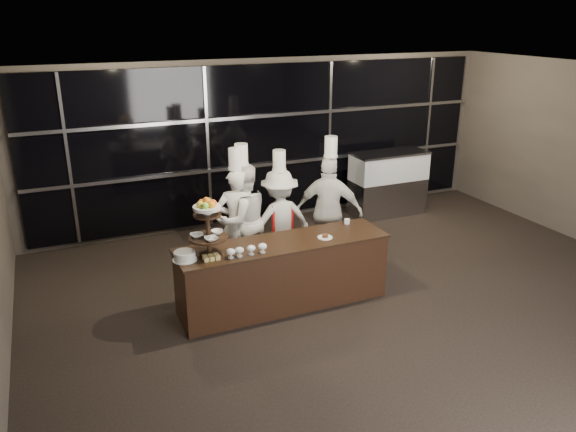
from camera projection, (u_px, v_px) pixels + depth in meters
name	position (u px, v px, depth m)	size (l,w,h in m)	color
room	(441.00, 233.00, 6.06)	(10.00, 10.00, 10.00)	black
window_wall	(271.00, 142.00, 10.31)	(8.60, 0.10, 2.80)	black
buffet_counter	(283.00, 273.00, 7.50)	(2.84, 0.74, 0.92)	black
display_stand	(208.00, 223.00, 6.82)	(0.48, 0.48, 0.74)	black
compotes	(246.00, 249.00, 6.90)	(0.53, 0.11, 0.12)	silver
layer_cake	(185.00, 256.00, 6.78)	(0.30, 0.30, 0.11)	white
pastry_squares	(211.00, 257.00, 6.80)	(0.19, 0.13, 0.05)	#D3B867
small_plate	(325.00, 237.00, 7.46)	(0.20, 0.20, 0.05)	white
chef_cup	(347.00, 221.00, 7.96)	(0.08, 0.08, 0.07)	white
display_case	(388.00, 180.00, 10.87)	(1.47, 0.64, 1.24)	#A5A5AA
chef_a	(237.00, 221.00, 8.26)	(0.68, 0.54, 1.95)	silver
chef_b	(243.00, 219.00, 8.32)	(0.93, 0.79, 2.00)	white
chef_c	(280.00, 219.00, 8.49)	(1.02, 0.60, 1.87)	silver
chef_d	(329.00, 211.00, 8.59)	(1.08, 0.93, 2.04)	white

